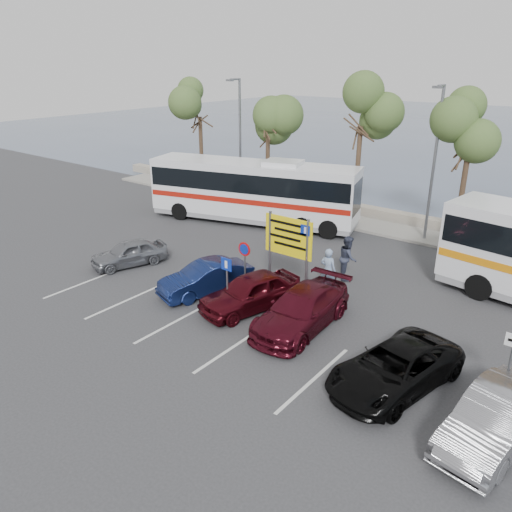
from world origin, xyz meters
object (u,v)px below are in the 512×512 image
Objects in this scene: street_lamp_left at (239,135)px; car_silver_b at (496,419)px; car_maroon at (302,310)px; street_lamp_right at (434,157)px; coach_bus_left at (253,193)px; car_blue at (206,278)px; pedestrian_far at (348,258)px; car_red at (250,292)px; direction_sign at (288,243)px; pedestrian_near at (328,270)px; suv_black at (395,368)px; car_silver_a at (129,253)px.

car_silver_b is (20.00, -14.02, -3.88)m from street_lamp_left.
car_maroon is at bearing 173.59° from car_silver_b.
coach_bus_left is at bearing -162.37° from street_lamp_right.
street_lamp_left is 1.96× the size of car_blue.
pedestrian_far reaches higher than car_silver_b.
car_maroon is 2.40m from car_red.
car_silver_b reaches higher than car_blue.
direction_sign is 0.84× the size of car_red.
car_maroon is (12.80, -12.02, -3.88)m from street_lamp_left.
car_blue is at bearing 38.34° from pedestrian_near.
suv_black is at bearing 136.32° from pedestrian_near.
suv_black is 1.09× the size of car_silver_b.
pedestrian_near is (-0.80, 3.28, 0.25)m from car_maroon.
coach_bus_left is 9.45m from pedestrian_far.
coach_bus_left is 6.56× the size of pedestrian_near.
car_blue is at bearing 111.72° from pedestrian_far.
car_silver_b is at bearing 0.39° from suv_black.
street_lamp_left is 2.23× the size of direction_sign.
street_lamp_right is at bearing -97.53° from pedestrian_near.
pedestrian_near is (8.50, -5.72, -0.84)m from coach_bus_left.
street_lamp_right is 3.97× the size of pedestrian_far.
coach_bus_left is at bearing 134.78° from car_blue.
car_red is 0.90× the size of suv_black.
street_lamp_left is 1.61× the size of car_maroon.
pedestrian_far is at bearing -91.85° from pedestrian_near.
car_silver_a is at bearing -129.85° from street_lamp_right.
car_red is (10.40, -12.02, -3.87)m from street_lamp_left.
car_red is at bearing 62.99° from pedestrian_near.
car_blue is 12.17m from car_silver_b.
coach_bus_left is at bearing 155.51° from suv_black.
pedestrian_far reaches higher than car_blue.
direction_sign is 2.37m from pedestrian_near.
pedestrian_near is (1.60, 3.28, 0.24)m from car_red.
street_lamp_right is 16.15m from car_silver_a.
pedestrian_far is (-0.77, 5.00, 0.29)m from car_maroon.
direction_sign reaches higher than car_silver_a.
car_silver_a is at bearing -76.13° from street_lamp_left.
car_maroon is 1.13× the size of car_silver_b.
coach_bus_left is 2.91× the size of car_silver_b.
car_maroon is at bearing -44.06° from coach_bus_left.
car_blue is at bearing 177.67° from car_maroon.
car_blue is at bearing -150.54° from direction_sign.
car_red reaches higher than suv_black.
direction_sign reaches higher than pedestrian_near.
direction_sign is (11.00, -10.32, -2.17)m from street_lamp_left.
car_red is 0.98× the size of car_silver_b.
car_maroon is (4.80, -0.00, 0.05)m from car_blue.
car_silver_a is 7.43m from car_red.
street_lamp_left reaches higher than car_silver_b.
pedestrian_near is at bearing 155.69° from car_silver_b.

